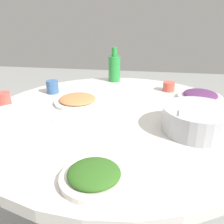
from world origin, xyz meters
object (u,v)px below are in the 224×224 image
Objects in this scene: soup_bowl at (17,123)px; dish_greens at (96,176)px; rice_bowl at (198,119)px; tea_cup_side at (169,86)px; round_dining_table at (116,137)px; dish_eggplant at (200,96)px; dish_tofu_braise at (78,100)px; tea_cup_near at (52,87)px; green_bottle at (114,68)px; tea_cup_far at (4,99)px.

dish_greens is at bearing 54.73° from soup_bowl.
rice_bowl is 4.14× the size of tea_cup_side.
rice_bowl is 0.88× the size of soup_bowl.
round_dining_table is 5.41× the size of dish_eggplant.
dish_tofu_braise is 0.64m from dish_greens.
tea_cup_near is 1.07× the size of tea_cup_side.
dish_eggplant is at bearing 60.51° from green_bottle.
dish_greens is at bearing 29.18° from tea_cup_near.
tea_cup_side is at bearing 120.23° from dish_tofu_braise.
green_bottle reaches higher than dish_greens.
round_dining_table is at bearing -34.65° from tea_cup_side.
tea_cup_near is at bearing -115.99° from rice_bowl.
dish_eggplant is 1.17× the size of dish_greens.
rice_bowl is at bearing 137.34° from dish_greens.
tea_cup_far is at bearing -98.47° from rice_bowl.
round_dining_table is 0.52m from dish_greens.
green_bottle is (-0.68, -0.44, 0.04)m from rice_bowl.
tea_cup_far is at bearing -91.53° from round_dining_table.
rice_bowl reaches higher than round_dining_table.
soup_bowl is 1.35× the size of dish_tofu_braise.
green_bottle is 0.40m from tea_cup_side.
rice_bowl is 0.74m from soup_bowl.
dish_tofu_braise reaches higher than round_dining_table.
dish_tofu_braise is 0.38m from tea_cup_far.
tea_cup_side is (0.17, 0.36, -0.06)m from green_bottle.
dish_eggplant is (-0.26, 0.43, 0.15)m from round_dining_table.
green_bottle reaches higher than dish_tofu_braise.
soup_bowl is 4.43× the size of tea_cup_near.
soup_bowl is 0.95m from dish_eggplant.
tea_cup_far is 1.04× the size of tea_cup_side.
tea_cup_near is at bearing -176.50° from soup_bowl.
dish_greens is (0.60, 0.23, 0.00)m from dish_tofu_braise.
rice_bowl is 0.95m from tea_cup_far.
tea_cup_side is (-0.89, 0.26, 0.01)m from dish_greens.
rice_bowl is 1.21× the size of dish_eggplant.
soup_bowl is 0.90m from tea_cup_side.
rice_bowl is 1.26× the size of green_bottle.
tea_cup_near reaches higher than dish_eggplant.
tea_cup_far reaches higher than dish_tofu_braise.
soup_bowl is at bearing 39.94° from tea_cup_far.
dish_eggplant is at bearing 103.65° from tea_cup_far.
dish_greens is 2.94× the size of tea_cup_side.
tea_cup_side reaches higher than dish_tofu_braise.
tea_cup_side is (-0.61, 0.65, -0.00)m from soup_bowl.
tea_cup_side is (-0.13, -0.16, 0.01)m from dish_eggplant.
round_dining_table is at bearing 88.47° from tea_cup_far.
tea_cup_far reaches higher than dish_greens.
soup_bowl is at bearing -82.21° from rice_bowl.
tea_cup_side reaches higher than round_dining_table.
dish_greens is 2.76× the size of tea_cup_near.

